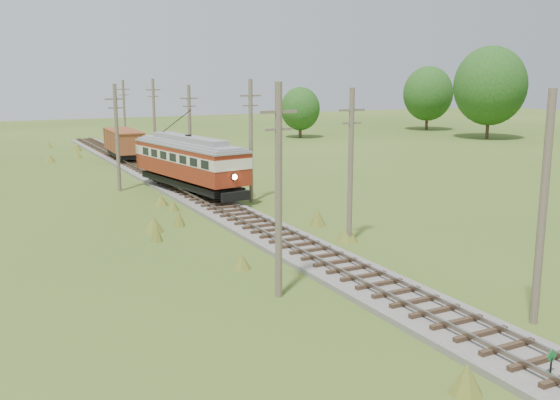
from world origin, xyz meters
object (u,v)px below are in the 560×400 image
gravel_pile (176,166)px  gondola (124,142)px  switch_marker (551,362)px  streetcar (189,160)px

gravel_pile → gondola: bearing=107.7°
switch_marker → gravel_pile: bearing=86.2°
gondola → gravel_pile: gondola is taller
streetcar → gravel_pile: size_ratio=4.40×
switch_marker → gondola: size_ratio=0.12×
switch_marker → gondola: bearing=89.8°
switch_marker → gravel_pile: size_ratio=0.35×
gondola → streetcar: bearing=-88.3°
switch_marker → gravel_pile: 46.86m
switch_marker → streetcar: (0.20, 34.12, 2.18)m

